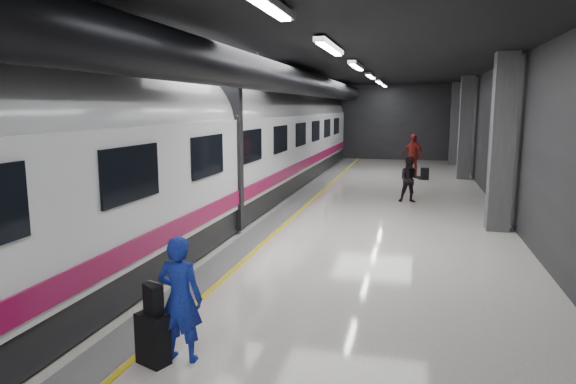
# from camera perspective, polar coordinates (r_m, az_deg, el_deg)

# --- Properties ---
(ground) EXTENTS (40.00, 40.00, 0.00)m
(ground) POSITION_cam_1_polar(r_m,az_deg,el_deg) (12.59, 2.45, -5.11)
(ground) COLOR silver
(ground) RESTS_ON ground
(platform_hall) EXTENTS (10.02, 40.02, 4.51)m
(platform_hall) POSITION_cam_1_polar(r_m,az_deg,el_deg) (13.19, 2.15, 11.06)
(platform_hall) COLOR black
(platform_hall) RESTS_ON ground
(train) EXTENTS (3.05, 38.00, 4.05)m
(train) POSITION_cam_1_polar(r_m,az_deg,el_deg) (13.26, -11.41, 4.53)
(train) COLOR black
(train) RESTS_ON ground
(traveler_main) EXTENTS (0.59, 0.39, 1.61)m
(traveler_main) POSITION_cam_1_polar(r_m,az_deg,el_deg) (6.64, -11.90, -11.51)
(traveler_main) COLOR #173AAD
(traveler_main) RESTS_ON ground
(suitcase_main) EXTENTS (0.46, 0.38, 0.65)m
(suitcase_main) POSITION_cam_1_polar(r_m,az_deg,el_deg) (6.80, -14.78, -15.50)
(suitcase_main) COLOR black
(suitcase_main) RESTS_ON ground
(shoulder_bag) EXTENTS (0.31, 0.28, 0.37)m
(shoulder_bag) POSITION_cam_1_polar(r_m,az_deg,el_deg) (6.62, -14.75, -11.43)
(shoulder_bag) COLOR black
(shoulder_bag) RESTS_ON suitcase_main
(traveler_far_a) EXTENTS (0.78, 0.63, 1.54)m
(traveler_far_a) POSITION_cam_1_polar(r_m,az_deg,el_deg) (17.61, 13.41, 1.36)
(traveler_far_a) COLOR black
(traveler_far_a) RESTS_ON ground
(traveler_far_b) EXTENTS (1.21, 1.00, 1.93)m
(traveler_far_b) POSITION_cam_1_polar(r_m,az_deg,el_deg) (24.59, 13.70, 4.03)
(traveler_far_b) COLOR maroon
(traveler_far_b) RESTS_ON ground
(suitcase_far) EXTENTS (0.37, 0.26, 0.53)m
(suitcase_far) POSITION_cam_1_polar(r_m,az_deg,el_deg) (23.35, 14.96, 1.97)
(suitcase_far) COLOR black
(suitcase_far) RESTS_ON ground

